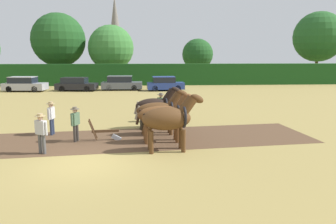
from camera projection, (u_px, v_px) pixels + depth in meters
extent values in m
plane|color=#998447|center=(84.00, 164.00, 12.19)|extent=(240.00, 240.00, 0.00)
cube|color=brown|center=(92.00, 141.00, 15.40)|extent=(21.49, 6.48, 0.01)
cube|color=#194719|center=(128.00, 75.00, 42.32)|extent=(76.99, 1.32, 2.75)
cylinder|color=#4C3823|center=(60.00, 69.00, 46.55)|extent=(0.44, 0.44, 3.90)
sphere|color=#1E4C1E|center=(59.00, 40.00, 45.85)|extent=(7.45, 7.45, 7.45)
cylinder|color=#4C3823|center=(112.00, 71.00, 46.51)|extent=(0.44, 0.44, 3.10)
sphere|color=#387533|center=(111.00, 48.00, 45.93)|extent=(6.37, 6.37, 6.37)
cylinder|color=#423323|center=(197.00, 72.00, 49.26)|extent=(0.44, 0.44, 2.69)
sphere|color=#1E4C1E|center=(198.00, 54.00, 48.81)|extent=(4.60, 4.60, 4.60)
cylinder|color=brown|center=(316.00, 66.00, 50.17)|extent=(0.44, 0.44, 4.50)
sphere|color=#235623|center=(319.00, 37.00, 49.41)|extent=(7.49, 7.49, 7.49)
cylinder|color=gray|center=(116.00, 54.00, 78.10)|extent=(2.44, 2.44, 7.83)
cone|color=slate|center=(115.00, 16.00, 76.57)|extent=(2.68, 2.68, 9.57)
ellipsoid|color=#513319|center=(166.00, 119.00, 13.55)|extent=(2.15, 1.22, 0.97)
cylinder|color=#513319|center=(181.00, 138.00, 14.09)|extent=(0.18, 0.18, 0.96)
cylinder|color=#513319|center=(183.00, 141.00, 13.55)|extent=(0.18, 0.18, 0.96)
cylinder|color=#513319|center=(150.00, 139.00, 13.87)|extent=(0.18, 0.18, 0.96)
cylinder|color=#513319|center=(151.00, 142.00, 13.33)|extent=(0.18, 0.18, 0.96)
cylinder|color=#513319|center=(187.00, 106.00, 13.61)|extent=(0.88, 0.54, 0.92)
ellipsoid|color=#513319|center=(197.00, 99.00, 13.62)|extent=(0.70, 0.33, 0.54)
cube|color=black|center=(192.00, 101.00, 13.60)|extent=(0.43, 0.12, 0.56)
cylinder|color=black|center=(143.00, 122.00, 13.41)|extent=(0.31, 0.15, 0.71)
torus|color=black|center=(183.00, 116.00, 13.66)|extent=(0.21, 0.98, 0.98)
ellipsoid|color=brown|center=(161.00, 115.00, 14.99)|extent=(2.26, 1.07, 0.81)
cylinder|color=brown|center=(175.00, 130.00, 15.48)|extent=(0.18, 0.18, 0.93)
cylinder|color=brown|center=(177.00, 133.00, 15.02)|extent=(0.18, 0.18, 0.93)
cylinder|color=brown|center=(145.00, 132.00, 15.24)|extent=(0.18, 0.18, 0.93)
cylinder|color=brown|center=(147.00, 134.00, 14.79)|extent=(0.18, 0.18, 0.93)
cylinder|color=brown|center=(181.00, 104.00, 15.06)|extent=(0.79, 0.46, 0.85)
ellipsoid|color=brown|center=(190.00, 98.00, 15.07)|extent=(0.70, 0.33, 0.54)
cube|color=black|center=(185.00, 100.00, 15.06)|extent=(0.41, 0.12, 0.54)
cylinder|color=black|center=(139.00, 117.00, 14.83)|extent=(0.31, 0.15, 0.71)
torus|color=black|center=(178.00, 113.00, 15.10)|extent=(0.19, 0.84, 0.83)
ellipsoid|color=#513319|center=(157.00, 110.00, 16.41)|extent=(2.14, 1.07, 0.82)
cylinder|color=#513319|center=(169.00, 125.00, 16.90)|extent=(0.18, 0.18, 0.87)
cylinder|color=#513319|center=(171.00, 127.00, 16.44)|extent=(0.18, 0.18, 0.87)
cylinder|color=#513319|center=(143.00, 126.00, 16.67)|extent=(0.18, 0.18, 0.87)
cylinder|color=#513319|center=(144.00, 128.00, 16.21)|extent=(0.18, 0.18, 0.87)
cylinder|color=#513319|center=(174.00, 100.00, 16.47)|extent=(0.84, 0.47, 0.92)
ellipsoid|color=#513319|center=(183.00, 94.00, 16.49)|extent=(0.70, 0.33, 0.54)
cube|color=gray|center=(178.00, 97.00, 16.47)|extent=(0.44, 0.12, 0.59)
cylinder|color=gray|center=(137.00, 113.00, 16.27)|extent=(0.31, 0.15, 0.71)
torus|color=black|center=(171.00, 109.00, 16.52)|extent=(0.20, 0.85, 0.84)
ellipsoid|color=black|center=(153.00, 106.00, 17.83)|extent=(2.02, 1.06, 0.82)
cylinder|color=black|center=(164.00, 119.00, 18.31)|extent=(0.18, 0.18, 0.88)
cylinder|color=black|center=(165.00, 121.00, 17.85)|extent=(0.18, 0.18, 0.88)
cylinder|color=black|center=(142.00, 120.00, 18.10)|extent=(0.18, 0.18, 0.88)
cylinder|color=black|center=(142.00, 122.00, 17.64)|extent=(0.18, 0.18, 0.88)
cylinder|color=black|center=(168.00, 96.00, 17.88)|extent=(0.85, 0.47, 0.93)
ellipsoid|color=black|center=(176.00, 90.00, 17.90)|extent=(0.70, 0.33, 0.54)
cube|color=gray|center=(172.00, 93.00, 17.88)|extent=(0.45, 0.13, 0.60)
cylinder|color=gray|center=(136.00, 108.00, 17.69)|extent=(0.31, 0.15, 0.71)
torus|color=black|center=(166.00, 104.00, 17.93)|extent=(0.20, 0.85, 0.84)
cube|color=#4C331E|center=(105.00, 131.00, 15.42)|extent=(1.27, 0.23, 0.12)
cube|color=#939399|center=(116.00, 138.00, 15.57)|extent=(0.50, 0.25, 0.39)
cylinder|color=#4C331E|center=(93.00, 128.00, 15.50)|extent=(0.40, 0.10, 0.96)
cylinder|color=#4C331E|center=(93.00, 130.00, 15.12)|extent=(0.40, 0.10, 0.96)
cylinder|color=#38332D|center=(77.00, 133.00, 15.31)|extent=(0.14, 0.14, 0.80)
cylinder|color=#38332D|center=(75.00, 134.00, 15.11)|extent=(0.14, 0.14, 0.80)
cube|color=#4C6B4C|center=(75.00, 119.00, 15.09)|extent=(0.34, 0.50, 0.56)
sphere|color=tan|center=(75.00, 110.00, 15.02)|extent=(0.22, 0.22, 0.22)
cylinder|color=#4C6B4C|center=(78.00, 118.00, 15.36)|extent=(0.09, 0.09, 0.53)
cylinder|color=#4C6B4C|center=(72.00, 121.00, 14.83)|extent=(0.09, 0.09, 0.53)
cylinder|color=#665B4C|center=(75.00, 109.00, 15.01)|extent=(0.41, 0.41, 0.02)
cylinder|color=#665B4C|center=(75.00, 108.00, 15.00)|extent=(0.21, 0.21, 0.10)
cylinder|color=#4C4C4C|center=(160.00, 114.00, 19.75)|extent=(0.14, 0.14, 0.85)
cylinder|color=#4C4C4C|center=(162.00, 115.00, 19.58)|extent=(0.14, 0.14, 0.85)
cube|color=#4C6B4C|center=(161.00, 103.00, 19.54)|extent=(0.45, 0.52, 0.60)
sphere|color=tan|center=(161.00, 96.00, 19.46)|extent=(0.23, 0.23, 0.23)
cylinder|color=#4C6B4C|center=(158.00, 103.00, 19.77)|extent=(0.09, 0.09, 0.57)
cylinder|color=#4C6B4C|center=(164.00, 104.00, 19.31)|extent=(0.09, 0.09, 0.57)
cylinder|color=#665B4C|center=(161.00, 95.00, 19.45)|extent=(0.44, 0.44, 0.02)
cylinder|color=#665B4C|center=(161.00, 94.00, 19.44)|extent=(0.22, 0.22, 0.10)
cylinder|color=#4C4C4C|center=(40.00, 144.00, 13.41)|extent=(0.14, 0.14, 0.81)
cylinder|color=#4C4C4C|center=(44.00, 144.00, 13.32)|extent=(0.14, 0.14, 0.81)
cube|color=#B7B7BC|center=(41.00, 127.00, 13.24)|extent=(0.51, 0.40, 0.58)
sphere|color=tan|center=(40.00, 118.00, 13.17)|extent=(0.22, 0.22, 0.22)
cylinder|color=#B7B7BC|center=(36.00, 127.00, 13.36)|extent=(0.09, 0.09, 0.54)
cylinder|color=#B7B7BC|center=(46.00, 129.00, 13.12)|extent=(0.09, 0.09, 0.54)
cylinder|color=tan|center=(40.00, 116.00, 13.16)|extent=(0.42, 0.42, 0.02)
cylinder|color=tan|center=(40.00, 115.00, 13.15)|extent=(0.21, 0.21, 0.10)
cylinder|color=#28334C|center=(53.00, 126.00, 16.61)|extent=(0.14, 0.14, 0.82)
cylinder|color=#28334C|center=(51.00, 127.00, 16.39)|extent=(0.14, 0.14, 0.82)
cube|color=silver|center=(51.00, 113.00, 16.38)|extent=(0.25, 0.50, 0.58)
sphere|color=tan|center=(51.00, 105.00, 16.31)|extent=(0.22, 0.22, 0.22)
cylinder|color=silver|center=(53.00, 112.00, 16.66)|extent=(0.09, 0.09, 0.55)
cylinder|color=silver|center=(49.00, 115.00, 16.10)|extent=(0.09, 0.09, 0.55)
cylinder|color=tan|center=(51.00, 104.00, 16.29)|extent=(0.42, 0.42, 0.02)
cylinder|color=tan|center=(51.00, 103.00, 16.29)|extent=(0.21, 0.21, 0.10)
cube|color=#A8A8B2|center=(25.00, 86.00, 35.50)|extent=(4.62, 2.25, 0.74)
cube|color=black|center=(23.00, 80.00, 35.39)|extent=(2.83, 1.89, 0.62)
cube|color=#A8A8B2|center=(22.00, 77.00, 35.33)|extent=(2.83, 1.89, 0.06)
cylinder|color=black|center=(41.00, 88.00, 36.28)|extent=(0.67, 0.28, 0.65)
cylinder|color=black|center=(35.00, 89.00, 34.71)|extent=(0.67, 0.28, 0.65)
cylinder|color=black|center=(16.00, 88.00, 36.37)|extent=(0.67, 0.28, 0.65)
cylinder|color=black|center=(9.00, 89.00, 34.80)|extent=(0.67, 0.28, 0.65)
cube|color=black|center=(77.00, 86.00, 36.02)|extent=(4.55, 2.27, 0.68)
cube|color=black|center=(75.00, 81.00, 35.92)|extent=(2.79, 1.90, 0.56)
cube|color=black|center=(74.00, 78.00, 35.87)|extent=(2.79, 1.90, 0.06)
cylinder|color=black|center=(91.00, 87.00, 36.78)|extent=(0.65, 0.29, 0.63)
cylinder|color=black|center=(87.00, 89.00, 35.22)|extent=(0.65, 0.29, 0.63)
cylinder|color=black|center=(67.00, 87.00, 36.89)|extent=(0.65, 0.29, 0.63)
cylinder|color=black|center=(62.00, 89.00, 35.33)|extent=(0.65, 0.29, 0.63)
cube|color=#565B66|center=(122.00, 85.00, 36.82)|extent=(4.50, 1.89, 0.74)
cube|color=black|center=(120.00, 79.00, 36.69)|extent=(2.71, 1.68, 0.63)
cube|color=#565B66|center=(120.00, 76.00, 36.63)|extent=(2.71, 1.68, 0.06)
cylinder|color=black|center=(135.00, 86.00, 37.72)|extent=(0.63, 0.23, 0.62)
cylinder|color=black|center=(134.00, 88.00, 36.14)|extent=(0.63, 0.23, 0.62)
cylinder|color=black|center=(111.00, 87.00, 37.58)|extent=(0.63, 0.23, 0.62)
cylinder|color=black|center=(109.00, 88.00, 36.00)|extent=(0.63, 0.23, 0.62)
cube|color=navy|center=(166.00, 86.00, 36.30)|extent=(4.15, 2.01, 0.72)
cube|color=black|center=(164.00, 80.00, 36.16)|extent=(2.52, 1.74, 0.60)
cube|color=navy|center=(164.00, 77.00, 36.10)|extent=(2.52, 1.74, 0.06)
cylinder|color=black|center=(176.00, 87.00, 37.25)|extent=(0.65, 0.26, 0.64)
cylinder|color=black|center=(178.00, 88.00, 35.73)|extent=(0.65, 0.26, 0.64)
cylinder|color=black|center=(154.00, 87.00, 36.95)|extent=(0.65, 0.26, 0.64)
cylinder|color=black|center=(155.00, 89.00, 35.43)|extent=(0.65, 0.26, 0.64)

